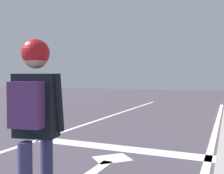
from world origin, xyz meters
TOP-DOWN VIEW (x-y plane):
  - lane_line_center at (-0.09, 6.00)m, footprint 0.12×20.00m
  - lane_line_curbside at (3.29, 6.00)m, footprint 0.12×20.00m
  - stop_bar at (1.68, 6.71)m, footprint 3.53×0.40m
  - lane_arrow_head at (1.85, 6.08)m, footprint 0.71×0.71m
  - curb_strip at (3.54, 6.00)m, footprint 0.24×24.00m
  - skater at (2.12, 3.87)m, footprint 0.43×0.60m

SIDE VIEW (x-z plane):
  - lane_line_center at x=-0.09m, z-range 0.00..0.01m
  - lane_line_curbside at x=3.29m, z-range 0.00..0.01m
  - stop_bar at x=1.68m, z-range 0.00..0.01m
  - lane_arrow_head at x=1.85m, z-range 0.00..0.01m
  - curb_strip at x=3.54m, z-range 0.00..0.14m
  - skater at x=2.12m, z-range 0.28..1.84m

